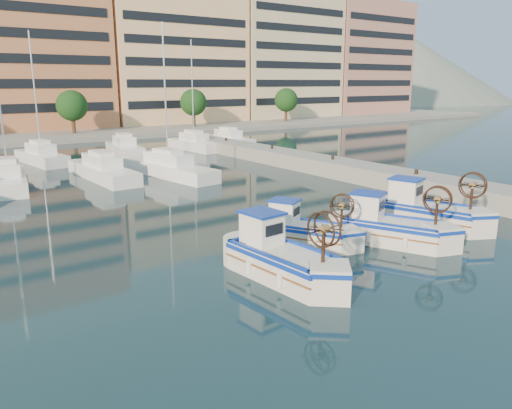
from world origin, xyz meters
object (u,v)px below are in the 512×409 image
object	(u,v)px
fishing_boat_a	(281,257)
fishing_boat_b	(304,230)
fishing_boat_c	(390,226)
fishing_boat_d	(426,211)

from	to	relation	value
fishing_boat_a	fishing_boat_b	distance (m)	4.19
fishing_boat_a	fishing_boat_b	size ratio (longest dim) A/B	1.17
fishing_boat_a	fishing_boat_b	xyz separation A→B (m)	(3.31, 2.57, -0.13)
fishing_boat_a	fishing_boat_c	world-z (taller)	fishing_boat_a
fishing_boat_b	fishing_boat_a	bearing A→B (deg)	-170.81
fishing_boat_a	fishing_boat_c	xyz separation A→B (m)	(6.64, 0.44, -0.04)
fishing_boat_b	fishing_boat_c	distance (m)	3.95
fishing_boat_b	fishing_boat_c	bearing A→B (deg)	-61.31
fishing_boat_b	fishing_boat_d	world-z (taller)	fishing_boat_d
fishing_boat_b	fishing_boat_c	xyz separation A→B (m)	(3.33, -2.13, 0.10)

